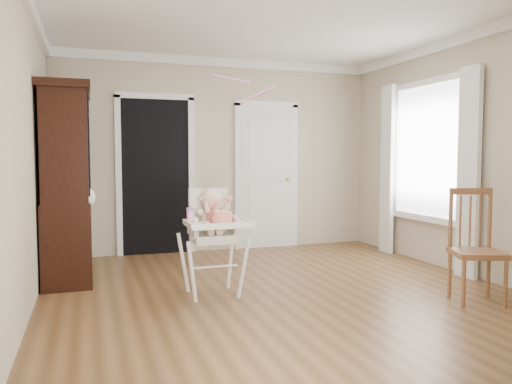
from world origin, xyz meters
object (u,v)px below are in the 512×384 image
object	(u,v)px
high_chair	(212,228)
sippy_cup	(190,215)
china_cabinet	(67,184)
dining_chair	(476,249)
cake	(222,217)

from	to	relation	value
high_chair	sippy_cup	distance (m)	0.30
high_chair	sippy_cup	bearing A→B (deg)	-153.14
china_cabinet	dining_chair	distance (m)	4.16
cake	china_cabinet	size ratio (longest dim) A/B	0.11
high_chair	china_cabinet	world-z (taller)	china_cabinet
high_chair	china_cabinet	size ratio (longest dim) A/B	0.50
cake	sippy_cup	size ratio (longest dim) A/B	1.35
sippy_cup	dining_chair	distance (m)	2.62
china_cabinet	dining_chair	world-z (taller)	china_cabinet
sippy_cup	dining_chair	bearing A→B (deg)	-19.18
high_chair	sippy_cup	xyz separation A→B (m)	(-0.23, -0.12, 0.15)
high_chair	sippy_cup	size ratio (longest dim) A/B	5.98
high_chair	china_cabinet	distance (m)	1.77
dining_chair	cake	bearing A→B (deg)	-177.66
cake	sippy_cup	xyz separation A→B (m)	(-0.27, 0.11, 0.02)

